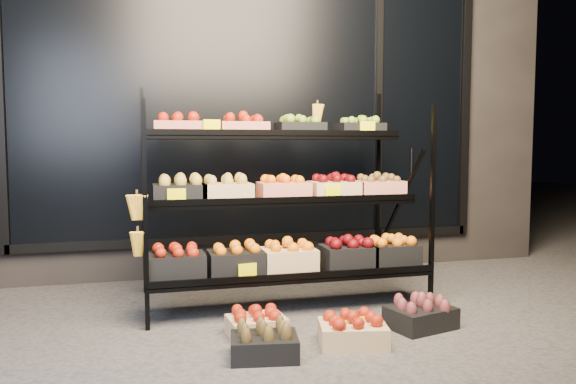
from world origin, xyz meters
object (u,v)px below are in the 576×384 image
object	(u,v)px
display_rack	(282,200)
floor_crate_midleft	(264,342)
floor_crate_left	(256,322)
floor_crate_midright	(353,330)

from	to	relation	value
display_rack	floor_crate_midleft	distance (m)	1.35
floor_crate_left	floor_crate_midright	xyz separation A→B (m)	(0.52, -0.32, 0.01)
display_rack	floor_crate_midright	world-z (taller)	display_rack
floor_crate_left	floor_crate_midright	size ratio (longest dim) A/B	0.83
floor_crate_left	floor_crate_midright	distance (m)	0.61
floor_crate_midleft	floor_crate_left	bearing A→B (deg)	93.98
floor_crate_midright	floor_crate_left	bearing A→B (deg)	160.61
floor_crate_midleft	floor_crate_midright	bearing A→B (deg)	15.22
display_rack	floor_crate_midleft	xyz separation A→B (m)	(-0.38, -1.09, -0.70)
display_rack	floor_crate_midright	xyz separation A→B (m)	(0.18, -1.03, -0.69)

